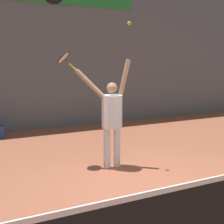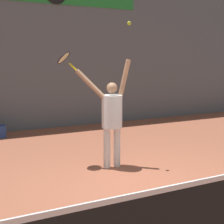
% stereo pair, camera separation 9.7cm
% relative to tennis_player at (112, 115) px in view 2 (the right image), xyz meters
% --- Properties ---
extents(ground_plane, '(18.00, 18.00, 0.00)m').
position_rel_tennis_player_xyz_m(ground_plane, '(0.08, -1.57, -1.03)').
color(ground_plane, '#9E563D').
extents(back_wall, '(18.00, 0.10, 5.00)m').
position_rel_tennis_player_xyz_m(back_wall, '(0.08, 4.08, 1.47)').
color(back_wall, slate).
rests_on(back_wall, ground_plane).
extents(tennis_player, '(0.98, 0.57, 2.07)m').
position_rel_tennis_player_xyz_m(tennis_player, '(0.00, 0.00, 0.00)').
color(tennis_player, white).
rests_on(tennis_player, ground_plane).
extents(tennis_racket, '(0.41, 0.40, 0.37)m').
position_rel_tennis_player_xyz_m(tennis_racket, '(-0.76, 0.46, 1.05)').
color(tennis_racket, yellow).
extents(tennis_ball, '(0.07, 0.07, 0.07)m').
position_rel_tennis_player_xyz_m(tennis_ball, '(0.29, -0.14, 1.67)').
color(tennis_ball, '#CCDB2D').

